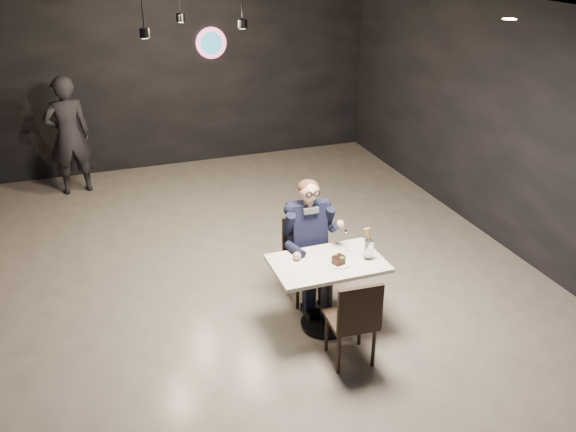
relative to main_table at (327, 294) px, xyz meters
name	(u,v)px	position (x,y,z in m)	size (l,w,h in m)	color
floor	(243,299)	(-0.68, 0.75, -0.38)	(9.00, 9.00, 0.00)	gray
wall_sign	(211,43)	(0.12, 5.22, 1.62)	(0.50, 0.06, 0.50)	pink
pendant_lights	(188,5)	(-0.68, 2.75, 2.51)	(1.40, 1.20, 0.36)	black
main_table	(327,294)	(0.00, 0.00, 0.00)	(1.10, 0.70, 0.75)	white
chair_far	(307,261)	(0.00, 0.55, 0.09)	(0.42, 0.46, 0.92)	black
chair_near	(351,318)	(0.00, -0.56, 0.09)	(0.42, 0.46, 0.92)	black
seated_man	(307,240)	(0.00, 0.55, 0.34)	(0.60, 0.80, 1.44)	black
dessert_plate	(339,263)	(0.09, -0.07, 0.38)	(0.24, 0.24, 0.01)	white
cake_slice	(339,260)	(0.07, -0.09, 0.42)	(0.11, 0.09, 0.08)	black
mint_leaf	(342,257)	(0.09, -0.12, 0.47)	(0.07, 0.04, 0.01)	green
sundae_glass	(369,250)	(0.40, -0.08, 0.47)	(0.09, 0.09, 0.20)	silver
wafer_cone	(368,235)	(0.40, -0.05, 0.62)	(0.07, 0.07, 0.13)	tan
passerby	(69,136)	(-2.26, 4.53, 0.52)	(0.65, 0.43, 1.79)	black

